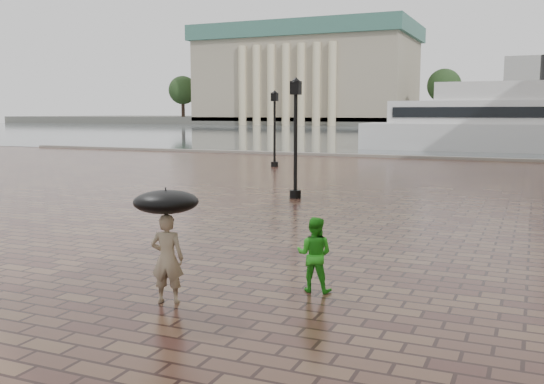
{
  "coord_description": "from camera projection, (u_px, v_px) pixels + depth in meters",
  "views": [
    {
      "loc": [
        2.29,
        -11.36,
        3.24
      ],
      "look_at": [
        -3.27,
        1.47,
        1.4
      ],
      "focal_mm": 40.0,
      "sensor_mm": 36.0,
      "label": 1
    }
  ],
  "objects": [
    {
      "name": "umbrella",
      "position": [
        166.0,
        202.0,
        10.17
      ],
      "size": [
        1.1,
        1.1,
        1.1
      ],
      "color": "black",
      "rests_on": "ground"
    },
    {
      "name": "child_pedestrian",
      "position": [
        314.0,
        254.0,
        10.98
      ],
      "size": [
        0.7,
        0.57,
        1.37
      ],
      "primitive_type": "imported",
      "rotation": [
        0.0,
        0.0,
        3.21
      ],
      "color": "green",
      "rests_on": "ground"
    },
    {
      "name": "harbour_water",
      "position": [
        519.0,
        133.0,
        95.36
      ],
      "size": [
        240.0,
        240.0,
        0.0
      ],
      "primitive_type": "plane",
      "color": "#414B4F",
      "rests_on": "ground"
    },
    {
      "name": "quay_edge",
      "position": [
        496.0,
        161.0,
        40.77
      ],
      "size": [
        80.0,
        0.6,
        0.3
      ],
      "primitive_type": "cube",
      "color": "slate",
      "rests_on": "ground"
    },
    {
      "name": "far_trees",
      "position": [
        527.0,
        85.0,
        135.98
      ],
      "size": [
        188.0,
        8.0,
        13.5
      ],
      "color": "#2D2119",
      "rests_on": "ground"
    },
    {
      "name": "ferry_near",
      "position": [
        507.0,
        123.0,
        50.56
      ],
      "size": [
        23.97,
        5.86,
        7.85
      ],
      "rotation": [
        0.0,
        0.0,
        0.0
      ],
      "color": "silver",
      "rests_on": "ground"
    },
    {
      "name": "adult_pedestrian",
      "position": [
        167.0,
        258.0,
        10.3
      ],
      "size": [
        0.65,
        0.52,
        1.55
      ],
      "primitive_type": "imported",
      "rotation": [
        0.0,
        0.0,
        3.43
      ],
      "color": "gray",
      "rests_on": "ground"
    },
    {
      "name": "street_lamps",
      "position": [
        445.0,
        132.0,
        27.87
      ],
      "size": [
        21.44,
        14.44,
        4.4
      ],
      "color": "black",
      "rests_on": "ground"
    },
    {
      "name": "ground",
      "position": [
        397.0,
        282.0,
        11.66
      ],
      "size": [
        300.0,
        300.0,
        0.0
      ],
      "primitive_type": "plane",
      "color": "#3A1F1A",
      "rests_on": "ground"
    },
    {
      "name": "museum",
      "position": [
        307.0,
        73.0,
        163.08
      ],
      "size": [
        57.0,
        32.5,
        26.0
      ],
      "color": "gray",
      "rests_on": "ground"
    },
    {
      "name": "far_shore",
      "position": [
        526.0,
        121.0,
        157.09
      ],
      "size": [
        300.0,
        60.0,
        2.0
      ],
      "primitive_type": "cube",
      "color": "#4C4C47",
      "rests_on": "ground"
    }
  ]
}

